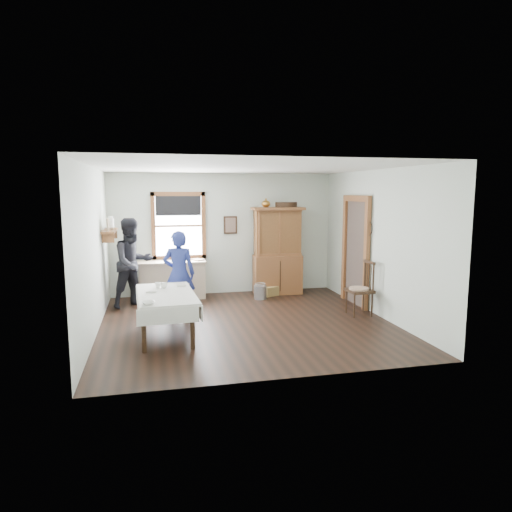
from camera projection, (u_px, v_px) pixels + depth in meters
name	position (u px, v px, depth m)	size (l,w,h in m)	color
room	(246.00, 247.00, 7.86)	(5.01, 5.01, 2.70)	black
window	(179.00, 222.00, 9.98)	(1.18, 0.07, 1.48)	white
doorway	(356.00, 248.00, 9.25)	(0.09, 1.14, 2.22)	#483B33
wall_shelf	(110.00, 229.00, 8.79)	(0.24, 1.00, 0.44)	brown
framed_picture	(230.00, 225.00, 10.24)	(0.30, 0.04, 0.40)	#342212
rug_beater	(369.00, 222.00, 8.64)	(0.27, 0.27, 0.01)	black
work_counter	(172.00, 280.00, 9.84)	(1.43, 0.54, 0.82)	tan
china_hutch	(277.00, 251.00, 10.26)	(1.15, 0.54, 1.95)	brown
dining_table	(167.00, 314.00, 7.31)	(0.91, 1.73, 0.69)	silver
spindle_chair	(359.00, 288.00, 8.50)	(0.47, 0.47, 1.02)	#342212
pail	(260.00, 292.00, 9.82)	(0.27, 0.27, 0.29)	#999CA1
wicker_basket	(270.00, 291.00, 10.15)	(0.36, 0.25, 0.21)	#9E7F47
woman_blue	(179.00, 277.00, 8.38)	(0.54, 0.35, 1.48)	navy
figure_dark	(133.00, 266.00, 9.07)	(0.80, 0.62, 1.65)	black
table_cup_a	(164.00, 285.00, 7.62)	(0.12, 0.12, 0.09)	white
table_cup_b	(158.00, 285.00, 7.63)	(0.10, 0.10, 0.10)	white
table_bowl	(148.00, 303.00, 6.52)	(0.20, 0.20, 0.05)	white
counter_book	(194.00, 260.00, 9.83)	(0.17, 0.23, 0.02)	#755C4E
counter_bowl	(182.00, 259.00, 9.87)	(0.19, 0.19, 0.06)	white
shelf_bowl	(110.00, 228.00, 8.80)	(0.22, 0.22, 0.05)	white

